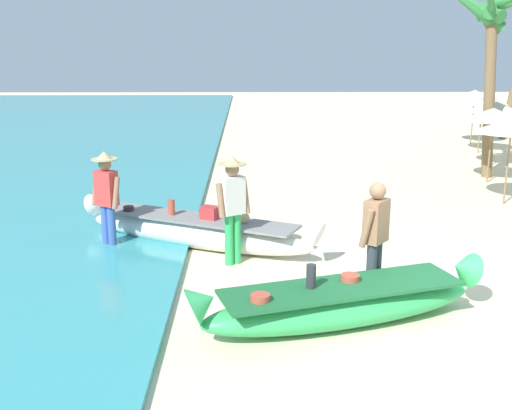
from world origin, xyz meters
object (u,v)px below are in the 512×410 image
(boat_white_midground, at_px, (196,231))
(person_vendor_assistant, at_px, (107,194))
(palm_tree_leaning_seaward, at_px, (492,22))
(person_vendor_hatted, at_px, (233,203))
(boat_green_foreground, at_px, (341,303))
(person_tourist_customer, at_px, (375,236))

(boat_white_midground, xyz_separation_m, person_vendor_assistant, (-1.49, -0.10, 0.69))
(person_vendor_assistant, bearing_deg, palm_tree_leaning_seaward, 34.49)
(palm_tree_leaning_seaward, bearing_deg, boat_white_midground, -140.72)
(person_vendor_hatted, bearing_deg, boat_green_foreground, -58.16)
(person_vendor_hatted, distance_m, person_vendor_assistant, 2.28)
(person_vendor_assistant, xyz_separation_m, palm_tree_leaning_seaward, (8.58, 5.89, 3.00))
(boat_green_foreground, xyz_separation_m, palm_tree_leaning_seaward, (5.03, 8.90, 3.69))
(person_vendor_assistant, distance_m, palm_tree_leaning_seaward, 10.83)
(person_vendor_assistant, bearing_deg, boat_white_midground, 3.87)
(person_vendor_hatted, bearing_deg, person_vendor_assistant, 160.52)
(person_vendor_hatted, xyz_separation_m, person_tourist_customer, (1.94, -1.55, -0.07))
(person_vendor_hatted, xyz_separation_m, palm_tree_leaning_seaward, (6.43, 6.65, 2.96))
(person_tourist_customer, bearing_deg, person_vendor_hatted, 141.33)
(boat_white_midground, height_order, person_vendor_assistant, person_vendor_assistant)
(boat_white_midground, bearing_deg, person_tourist_customer, -42.93)
(boat_green_foreground, distance_m, person_vendor_hatted, 2.75)
(person_vendor_hatted, bearing_deg, palm_tree_leaning_seaward, 45.99)
(person_tourist_customer, xyz_separation_m, person_vendor_assistant, (-4.09, 2.31, 0.03))
(boat_green_foreground, distance_m, palm_tree_leaning_seaward, 10.87)
(person_vendor_hatted, height_order, person_vendor_assistant, person_vendor_hatted)
(palm_tree_leaning_seaward, bearing_deg, person_vendor_assistant, -145.51)
(person_tourist_customer, bearing_deg, boat_green_foreground, -127.63)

